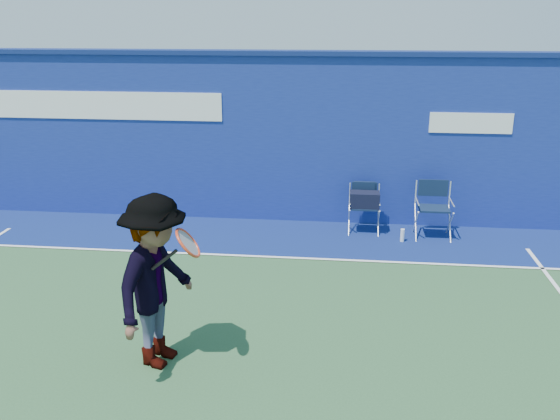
# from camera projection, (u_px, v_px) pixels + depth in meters

# --- Properties ---
(ground) EXTENTS (80.00, 80.00, 0.00)m
(ground) POSITION_uv_depth(u_px,v_px,m) (203.00, 370.00, 6.42)
(ground) COLOR #2B502E
(ground) RESTS_ON ground
(stadium_wall) EXTENTS (24.00, 0.50, 3.08)m
(stadium_wall) POSITION_uv_depth(u_px,v_px,m) (265.00, 136.00, 10.84)
(stadium_wall) COLOR navy
(stadium_wall) RESTS_ON ground
(out_of_bounds_strip) EXTENTS (24.00, 1.80, 0.01)m
(out_of_bounds_strip) POSITION_uv_depth(u_px,v_px,m) (257.00, 237.00, 10.29)
(out_of_bounds_strip) COLOR navy
(out_of_bounds_strip) RESTS_ON ground
(court_lines) EXTENTS (24.00, 12.00, 0.01)m
(court_lines) POSITION_uv_depth(u_px,v_px,m) (214.00, 340.00, 6.98)
(court_lines) COLOR white
(court_lines) RESTS_ON out_of_bounds_strip
(directors_chair_left) EXTENTS (0.51, 0.47, 0.87)m
(directors_chair_left) POSITION_uv_depth(u_px,v_px,m) (364.00, 212.00, 10.41)
(directors_chair_left) COLOR silver
(directors_chair_left) RESTS_ON ground
(directors_chair_right) EXTENTS (0.58, 0.52, 0.96)m
(directors_chair_right) POSITION_uv_depth(u_px,v_px,m) (433.00, 220.00, 10.19)
(directors_chair_right) COLOR silver
(directors_chair_right) RESTS_ON ground
(water_bottle) EXTENTS (0.07, 0.07, 0.23)m
(water_bottle) POSITION_uv_depth(u_px,v_px,m) (402.00, 235.00, 10.03)
(water_bottle) COLOR white
(water_bottle) RESTS_ON ground
(tennis_player) EXTENTS (1.05, 1.38, 1.93)m
(tennis_player) POSITION_uv_depth(u_px,v_px,m) (157.00, 282.00, 6.30)
(tennis_player) COLOR #EA4738
(tennis_player) RESTS_ON ground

